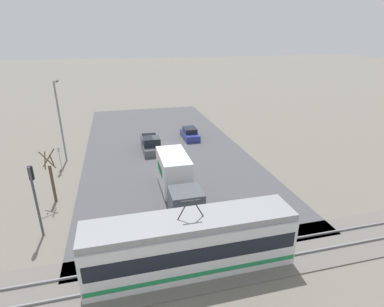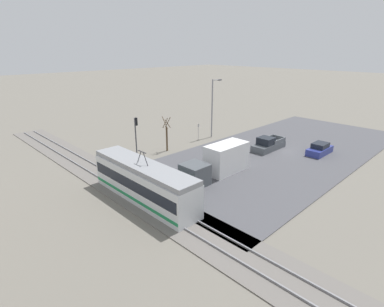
{
  "view_description": "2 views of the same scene",
  "coord_description": "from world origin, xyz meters",
  "px_view_note": "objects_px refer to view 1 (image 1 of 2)",
  "views": [
    {
      "loc": [
        5.19,
        35.34,
        13.1
      ],
      "look_at": [
        -0.98,
        11.08,
        3.19
      ],
      "focal_mm": 28.0,
      "sensor_mm": 36.0,
      "label": 1
    },
    {
      "loc": [
        -18.7,
        35.34,
        13.04
      ],
      "look_at": [
        3.27,
        13.89,
        2.22
      ],
      "focal_mm": 28.0,
      "sensor_mm": 36.0,
      "label": 2
    }
  ],
  "objects_px": {
    "sedan_car_0": "(190,134)",
    "street_tree": "(52,179)",
    "traffic_light_pole": "(35,192)",
    "no_parking_sign": "(60,157)",
    "street_lamp_near_crossing": "(60,117)",
    "light_rail_tram": "(191,243)",
    "pickup_truck": "(151,145)",
    "box_truck": "(176,178)"
  },
  "relations": [
    {
      "from": "sedan_car_0",
      "to": "street_tree",
      "type": "distance_m",
      "value": 19.98
    },
    {
      "from": "traffic_light_pole",
      "to": "no_parking_sign",
      "type": "relative_size",
      "value": 2.05
    },
    {
      "from": "traffic_light_pole",
      "to": "street_lamp_near_crossing",
      "type": "height_order",
      "value": "street_lamp_near_crossing"
    },
    {
      "from": "no_parking_sign",
      "to": "light_rail_tram",
      "type": "bearing_deg",
      "value": 119.87
    },
    {
      "from": "pickup_truck",
      "to": "light_rail_tram",
      "type": "bearing_deg",
      "value": 89.65
    },
    {
      "from": "pickup_truck",
      "to": "traffic_light_pole",
      "type": "height_order",
      "value": "traffic_light_pole"
    },
    {
      "from": "light_rail_tram",
      "to": "traffic_light_pole",
      "type": "height_order",
      "value": "traffic_light_pole"
    },
    {
      "from": "sedan_car_0",
      "to": "no_parking_sign",
      "type": "xyz_separation_m",
      "value": [
        15.33,
        6.83,
        0.85
      ]
    },
    {
      "from": "pickup_truck",
      "to": "street_lamp_near_crossing",
      "type": "distance_m",
      "value": 10.52
    },
    {
      "from": "traffic_light_pole",
      "to": "street_lamp_near_crossing",
      "type": "distance_m",
      "value": 14.15
    },
    {
      "from": "street_tree",
      "to": "pickup_truck",
      "type": "bearing_deg",
      "value": -133.12
    },
    {
      "from": "light_rail_tram",
      "to": "street_lamp_near_crossing",
      "type": "relative_size",
      "value": 1.4
    },
    {
      "from": "pickup_truck",
      "to": "street_lamp_near_crossing",
      "type": "height_order",
      "value": "street_lamp_near_crossing"
    },
    {
      "from": "street_tree",
      "to": "street_lamp_near_crossing",
      "type": "relative_size",
      "value": 0.53
    },
    {
      "from": "sedan_car_0",
      "to": "street_tree",
      "type": "height_order",
      "value": "street_tree"
    },
    {
      "from": "sedan_car_0",
      "to": "street_lamp_near_crossing",
      "type": "bearing_deg",
      "value": 14.07
    },
    {
      "from": "box_truck",
      "to": "no_parking_sign",
      "type": "xyz_separation_m",
      "value": [
        10.57,
        -7.52,
        0.0
      ]
    },
    {
      "from": "box_truck",
      "to": "traffic_light_pole",
      "type": "height_order",
      "value": "traffic_light_pole"
    },
    {
      "from": "light_rail_tram",
      "to": "pickup_truck",
      "type": "xyz_separation_m",
      "value": [
        -0.12,
        -20.27,
        -0.98
      ]
    },
    {
      "from": "light_rail_tram",
      "to": "box_truck",
      "type": "bearing_deg",
      "value": -96.19
    },
    {
      "from": "pickup_truck",
      "to": "box_truck",
      "type": "bearing_deg",
      "value": 94.48
    },
    {
      "from": "light_rail_tram",
      "to": "street_lamp_near_crossing",
      "type": "height_order",
      "value": "street_lamp_near_crossing"
    },
    {
      "from": "street_tree",
      "to": "sedan_car_0",
      "type": "bearing_deg",
      "value": -138.56
    },
    {
      "from": "no_parking_sign",
      "to": "sedan_car_0",
      "type": "bearing_deg",
      "value": -155.99
    },
    {
      "from": "traffic_light_pole",
      "to": "light_rail_tram",
      "type": "bearing_deg",
      "value": 148.78
    },
    {
      "from": "light_rail_tram",
      "to": "traffic_light_pole",
      "type": "distance_m",
      "value": 10.99
    },
    {
      "from": "box_truck",
      "to": "pickup_truck",
      "type": "xyz_separation_m",
      "value": [
        0.87,
        -11.11,
        -0.78
      ]
    },
    {
      "from": "light_rail_tram",
      "to": "sedan_car_0",
      "type": "distance_m",
      "value": 24.23
    },
    {
      "from": "box_truck",
      "to": "no_parking_sign",
      "type": "relative_size",
      "value": 3.36
    },
    {
      "from": "light_rail_tram",
      "to": "street_tree",
      "type": "bearing_deg",
      "value": -48.31
    },
    {
      "from": "no_parking_sign",
      "to": "pickup_truck",
      "type": "bearing_deg",
      "value": -159.73
    },
    {
      "from": "street_lamp_near_crossing",
      "to": "pickup_truck",
      "type": "bearing_deg",
      "value": -176.58
    },
    {
      "from": "traffic_light_pole",
      "to": "street_tree",
      "type": "distance_m",
      "value": 4.86
    },
    {
      "from": "pickup_truck",
      "to": "no_parking_sign",
      "type": "bearing_deg",
      "value": 20.27
    },
    {
      "from": "traffic_light_pole",
      "to": "street_lamp_near_crossing",
      "type": "bearing_deg",
      "value": -89.21
    },
    {
      "from": "light_rail_tram",
      "to": "sedan_car_0",
      "type": "height_order",
      "value": "light_rail_tram"
    },
    {
      "from": "light_rail_tram",
      "to": "box_truck",
      "type": "height_order",
      "value": "light_rail_tram"
    },
    {
      "from": "light_rail_tram",
      "to": "street_tree",
      "type": "height_order",
      "value": "street_tree"
    },
    {
      "from": "light_rail_tram",
      "to": "sedan_car_0",
      "type": "relative_size",
      "value": 2.9
    },
    {
      "from": "box_truck",
      "to": "light_rail_tram",
      "type": "bearing_deg",
      "value": 83.81
    },
    {
      "from": "traffic_light_pole",
      "to": "street_lamp_near_crossing",
      "type": "xyz_separation_m",
      "value": [
        0.19,
        -14.06,
        1.62
      ]
    },
    {
      "from": "street_lamp_near_crossing",
      "to": "no_parking_sign",
      "type": "relative_size",
      "value": 3.42
    }
  ]
}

